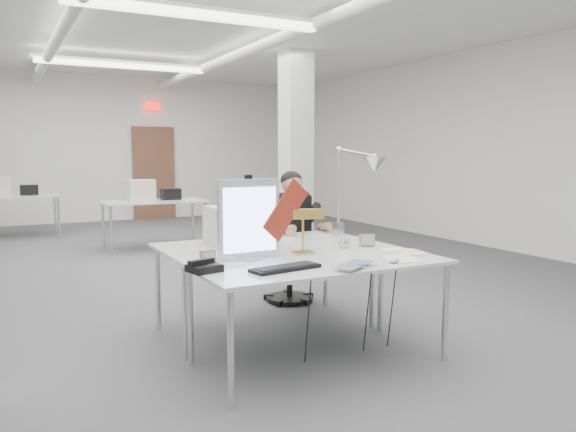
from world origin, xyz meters
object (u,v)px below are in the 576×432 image
laptop (361,267)px  bankers_lamp (303,234)px  architect_lamp (354,188)px  seated_person (292,215)px  desk_main (320,263)px  beige_monitor (230,226)px  desk_phone (204,268)px  office_chair (290,248)px  monitor (249,219)px

laptop → bankers_lamp: bearing=65.6°
bankers_lamp → architect_lamp: architect_lamp is taller
seated_person → bankers_lamp: seated_person is taller
laptop → architect_lamp: bearing=27.6°
laptop → bankers_lamp: (-0.07, 0.67, 0.14)m
desk_main → beige_monitor: 1.00m
seated_person → beige_monitor: seated_person is taller
seated_person → desk_phone: bearing=-150.4°
office_chair → bankers_lamp: (-0.57, -1.30, 0.36)m
monitor → architect_lamp: bearing=19.7°
office_chair → desk_phone: office_chair is taller
monitor → laptop: monitor is taller
seated_person → beige_monitor: size_ratio=2.90×
seated_person → monitor: size_ratio=1.72×
desk_main → office_chair: size_ratio=1.63×
architect_lamp → desk_phone: bearing=-152.6°
laptop → beige_monitor: 1.37m
bankers_lamp → architect_lamp: bearing=47.8°
monitor → desk_phone: bearing=-148.7°
desk_phone → architect_lamp: bearing=10.9°
monitor → bankers_lamp: (0.45, 0.01, -0.14)m
office_chair → monitor: monitor is taller
laptop → bankers_lamp: 0.69m
seated_person → desk_phone: size_ratio=5.16×
monitor → architect_lamp: (1.21, 0.44, 0.16)m
desk_main → beige_monitor: size_ratio=5.22×
desk_phone → seated_person: bearing=34.0°
desk_main → laptop: bearing=-73.7°
office_chair → monitor: bearing=-144.7°
monitor → beige_monitor: bearing=80.4°
bankers_lamp → beige_monitor: bearing=137.1°
desk_main → beige_monitor: beige_monitor is taller
desk_main → laptop: laptop is taller
bankers_lamp → beige_monitor: 0.72m
desk_phone → architect_lamp: size_ratio=0.21×
monitor → laptop: size_ratio=1.60×
desk_main → monitor: (-0.42, 0.30, 0.30)m
desk_main → architect_lamp: 1.18m
desk_main → architect_lamp: bearing=43.1°
seated_person → laptop: bearing=-121.2°
seated_person → laptop: (-0.49, -1.92, -0.13)m
desk_phone → beige_monitor: size_ratio=0.56×
bankers_lamp → desk_main: bearing=-78.3°
desk_main → desk_phone: bearing=177.6°
seated_person → beige_monitor: bearing=-162.5°
monitor → desk_phone: monitor is taller
office_chair → beige_monitor: office_chair is taller
seated_person → bankers_lamp: bearing=-131.1°
seated_person → architect_lamp: size_ratio=1.10×
monitor → beige_monitor: 0.65m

